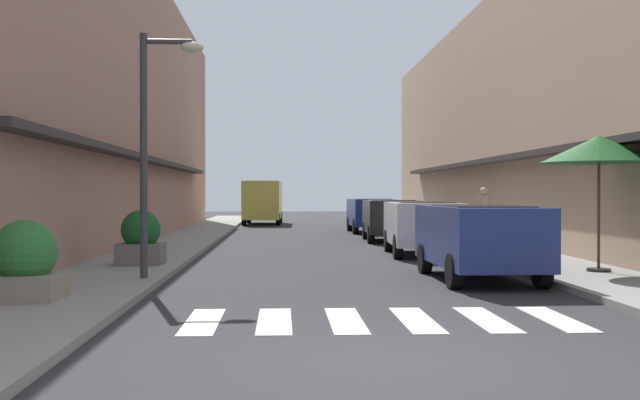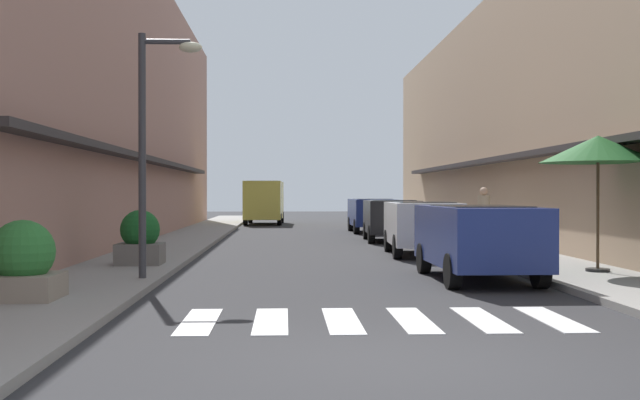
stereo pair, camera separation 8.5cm
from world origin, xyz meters
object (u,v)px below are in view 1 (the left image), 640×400
parked_car_far (391,215)px  planter_midblock (141,239)px  cafe_umbrella (599,150)px  parked_car_near (479,233)px  delivery_van (263,199)px  parked_car_distant (371,211)px  pedestrian_walking_near (484,217)px  planter_corner (25,263)px  street_lamp (155,126)px  parked_car_mid (422,222)px

parked_car_far → planter_midblock: size_ratio=3.30×
parked_car_far → cafe_umbrella: size_ratio=1.45×
parked_car_near → delivery_van: delivery_van is taller
parked_car_distant → delivery_van: delivery_van is taller
delivery_van → pedestrian_walking_near: delivery_van is taller
parked_car_far → delivery_van: size_ratio=0.73×
parked_car_near → planter_corner: size_ratio=3.58×
parked_car_far → parked_car_distant: size_ratio=0.95×
parked_car_near → pedestrian_walking_near: 6.96m
planter_midblock → pedestrian_walking_near: bearing=25.3°
street_lamp → planter_corner: bearing=-116.9°
parked_car_distant → pedestrian_walking_near: size_ratio=2.40×
delivery_van → cafe_umbrella: cafe_umbrella is taller
parked_car_mid → planter_corner: parked_car_mid is taller
delivery_van → street_lamp: size_ratio=1.19×
parked_car_mid → parked_car_far: (0.00, 6.30, -0.00)m
parked_car_far → pedestrian_walking_near: size_ratio=2.28×
parked_car_near → planter_midblock: 7.46m
cafe_umbrella → pedestrian_walking_near: cafe_umbrella is taller
planter_corner → planter_midblock: (0.69, 5.83, 0.02)m
parked_car_far → parked_car_distant: (0.00, 6.32, 0.00)m
planter_corner → parked_car_mid: bearing=51.3°
street_lamp → planter_corner: 4.00m
parked_car_near → parked_car_distant: 18.95m
parked_car_near → street_lamp: size_ratio=0.93×
planter_corner → planter_midblock: 5.87m
planter_midblock → parked_car_near: bearing=-20.0°
street_lamp → pedestrian_walking_near: size_ratio=2.61×
cafe_umbrella → pedestrian_walking_near: size_ratio=1.57×
parked_car_near → parked_car_mid: same height
parked_car_mid → planter_corner: 12.32m
parked_car_far → parked_car_mid: bearing=-90.0°
cafe_umbrella → parked_car_far: bearing=102.0°
pedestrian_walking_near → parked_car_near: bearing=12.0°
parked_car_mid → pedestrian_walking_near: 1.87m
parked_car_far → planter_midblock: 12.28m
parked_car_distant → pedestrian_walking_near: pedestrian_walking_near is taller
delivery_van → cafe_umbrella: (7.48, -27.87, 1.19)m
parked_car_near → pedestrian_walking_near: (1.82, 6.72, 0.13)m
parked_car_distant → planter_corner: (-7.70, -22.23, -0.26)m
parked_car_mid → planter_corner: bearing=-128.7°
planter_corner → pedestrian_walking_near: 13.81m
parked_car_distant → street_lamp: street_lamp is taller
planter_corner → street_lamp: bearing=63.1°
parked_car_near → planter_corner: bearing=-156.9°
parked_car_near → parked_car_mid: (-0.00, 6.34, -0.00)m
delivery_van → pedestrian_walking_near: 22.66m
delivery_van → pedestrian_walking_near: (6.72, -21.64, -0.36)m
parked_car_far → street_lamp: street_lamp is taller
parked_car_mid → cafe_umbrella: cafe_umbrella is taller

